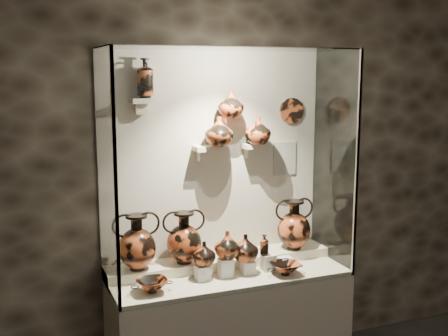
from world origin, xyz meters
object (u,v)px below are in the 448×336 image
Objects in this scene: lekythos_tall at (145,76)px; amphora_left at (137,242)px; lekythos_small at (264,244)px; kylix_right at (285,268)px; ovoid_vase_a at (219,131)px; amphora_mid at (184,237)px; ovoid_vase_b at (231,104)px; kylix_left at (152,285)px; jug_b at (227,245)px; amphora_right at (294,224)px; ovoid_vase_c at (258,131)px; jug_a at (204,253)px; jug_c at (245,248)px.

amphora_left is at bearing -161.84° from lekythos_tall.
kylix_right is at bearing -33.82° from lekythos_small.
ovoid_vase_a reaches higher than lekythos_small.
ovoid_vase_b reaches higher than amphora_mid.
ovoid_vase_b is (0.69, 0.33, 1.13)m from kylix_left.
amphora_left is at bearing -174.90° from jug_b.
kylix_right is (0.98, -0.31, -0.21)m from amphora_left.
lekythos_small is (-0.34, -0.19, -0.06)m from amphora_right.
kylix_left is 1.31× the size of ovoid_vase_c.
ovoid_vase_a reaches higher than kylix_right.
jug_b is at bearing -24.04° from amphora_left.
jug_a is 0.31m from jug_c.
lekythos_small is 1.44m from lekythos_tall.
amphora_right reaches higher than jug_c.
kylix_right is (0.95, -0.04, 0.00)m from kylix_left.
jug_c is at bearing 178.54° from amphora_right.
ovoid_vase_c is (0.51, 0.23, 0.81)m from jug_a.
ovoid_vase_c is (0.90, 0.33, 0.94)m from kylix_left.
lekythos_small reaches higher than kylix_left.
ovoid_vase_a is 0.21m from ovoid_vase_b.
lekythos_tall reaches higher than kylix_right.
amphora_mid is 1.16m from lekythos_tall.
ovoid_vase_c is at bearing 56.00° from jug_b.
lekythos_tall is at bearing 153.33° from amphora_right.
amphora_left is 1.29× the size of lekythos_tall.
jug_b reaches higher than kylix_left.
amphora_right is 1.96× the size of jug_c.
jug_c is at bearing -32.43° from amphora_mid.
amphora_left is at bearing 178.50° from ovoid_vase_c.
amphora_left reaches higher than amphora_right.
amphora_mid is at bearing -44.19° from lekythos_tall.
ovoid_vase_a is at bearing 46.55° from kylix_left.
jug_c is 0.85m from ovoid_vase_a.
lekythos_tall is (-0.77, 0.28, 1.18)m from lekythos_small.
lekythos_tall is (-0.23, 0.09, 1.13)m from amphora_mid.
lekythos_tall is at bearing 174.46° from lekythos_small.
kylix_left is 0.95m from kylix_right.
jug_b is at bearing -73.03° from ovoid_vase_a.
jug_b is (0.26, -0.18, -0.03)m from amphora_mid.
kylix_right is at bearing -87.50° from ovoid_vase_c.
ovoid_vase_b is (0.12, 0.24, 0.96)m from jug_b.
jug_a is 0.83× the size of ovoid_vase_c.
kylix_right is (0.11, -0.12, -0.15)m from lekythos_small.
ovoid_vase_c reaches higher than jug_c.
amphora_left is 2.00× the size of jug_c.
amphora_left is at bearing -177.38° from lekythos_small.
ovoid_vase_b is at bearing 174.02° from ovoid_vase_c.
jug_a is at bearing -29.74° from amphora_left.
lekythos_small is (0.28, -0.01, -0.02)m from jug_b.
kylix_left is (-0.40, -0.10, -0.13)m from jug_a.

